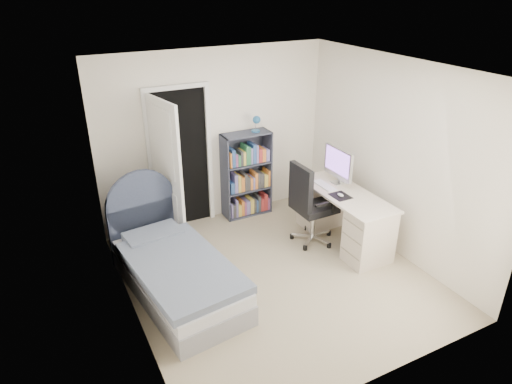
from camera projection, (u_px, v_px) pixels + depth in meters
name	position (u px, v px, depth m)	size (l,w,h in m)	color
room_shell	(278.00, 183.00, 5.08)	(3.50, 3.70, 2.60)	gray
door	(171.00, 167.00, 6.07)	(0.92, 0.82, 2.06)	black
bed	(175.00, 270.00, 5.25)	(1.15, 2.06, 1.21)	gray
nightstand	(127.00, 218.00, 6.15)	(0.41, 0.41, 0.60)	tan
floor_lamp	(170.00, 192.00, 6.39)	(0.21, 0.21, 1.46)	silver
bookcase	(247.00, 178.00, 6.86)	(0.73, 0.31, 1.54)	#393D4E
desk	(343.00, 215.00, 6.19)	(0.61, 1.53, 1.25)	beige
office_chair	(309.00, 201.00, 6.06)	(0.59, 0.60, 1.16)	silver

